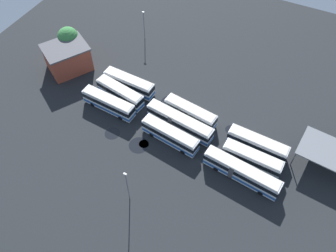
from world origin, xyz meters
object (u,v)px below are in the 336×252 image
(bus_row0_slot2, at_px, (129,83))
(bus_row1_slot1, at_px, (179,122))
(bus_row2_slot1, at_px, (252,159))
(depot_building, at_px, (68,58))
(bus_row2_slot0, at_px, (241,172))
(lamp_post_mid_lot, at_px, (127,186))
(bus_row1_slot0, at_px, (170,135))
(tree_northeast, at_px, (68,38))
(bus_row2_slot2, at_px, (257,144))
(bus_row1_slot2, at_px, (190,113))
(bus_row0_slot1, at_px, (120,93))
(maintenance_shelter, at_px, (330,152))
(bus_row0_slot0, at_px, (109,103))
(lamp_post_near_entrance, at_px, (144,24))

(bus_row0_slot2, relative_size, bus_row1_slot1, 0.81)
(bus_row2_slot1, bearing_deg, depot_building, 172.10)
(bus_row2_slot0, relative_size, lamp_post_mid_lot, 1.67)
(bus_row1_slot1, relative_size, bus_row2_slot1, 1.30)
(bus_row2_slot1, bearing_deg, bus_row0_slot2, 167.53)
(bus_row1_slot0, relative_size, tree_northeast, 1.52)
(bus_row1_slot1, relative_size, tree_northeast, 1.83)
(bus_row1_slot0, distance_m, bus_row2_slot2, 16.43)
(bus_row1_slot0, xyz_separation_m, bus_row2_slot2, (15.51, 5.43, -0.00))
(bus_row1_slot2, bearing_deg, bus_row2_slot2, -5.40)
(bus_row0_slot1, height_order, bus_row1_slot2, same)
(bus_row1_slot2, relative_size, tree_northeast, 1.44)
(bus_row0_slot2, distance_m, lamp_post_mid_lot, 26.34)
(bus_row2_slot0, relative_size, maintenance_shelter, 1.29)
(bus_row0_slot2, relative_size, bus_row1_slot2, 1.03)
(bus_row0_slot0, xyz_separation_m, tree_northeast, (-16.86, 10.27, 3.55))
(depot_building, bearing_deg, bus_row1_slot2, -2.59)
(bus_row0_slot0, distance_m, maintenance_shelter, 42.97)
(bus_row0_slot1, height_order, lamp_post_mid_lot, lamp_post_mid_lot)
(bus_row1_slot0, bearing_deg, bus_row0_slot1, 160.27)
(bus_row0_slot1, relative_size, lamp_post_mid_lot, 1.32)
(bus_row0_slot1, distance_m, lamp_post_mid_lot, 23.68)
(bus_row0_slot0, distance_m, bus_row2_slot1, 30.51)
(bus_row0_slot0, bearing_deg, lamp_post_near_entrance, 101.52)
(bus_row2_slot2, bearing_deg, maintenance_shelter, 11.69)
(lamp_post_mid_lot, bearing_deg, bus_row1_slot0, 86.85)
(maintenance_shelter, distance_m, tree_northeast, 59.47)
(bus_row1_slot0, height_order, bus_row2_slot2, same)
(bus_row0_slot1, xyz_separation_m, bus_row1_slot0, (14.29, -5.13, 0.00))
(bus_row1_slot0, height_order, tree_northeast, tree_northeast)
(bus_row0_slot0, distance_m, lamp_post_mid_lot, 21.32)
(bus_row0_slot2, xyz_separation_m, lamp_post_near_entrance, (-5.67, 16.94, 2.35))
(bus_row0_slot0, distance_m, bus_row0_slot2, 6.89)
(maintenance_shelter, height_order, tree_northeast, tree_northeast)
(maintenance_shelter, bearing_deg, bus_row1_slot2, -177.54)
(bus_row2_slot0, height_order, lamp_post_near_entrance, lamp_post_near_entrance)
(depot_building, distance_m, lamp_post_near_entrance, 19.98)
(bus_row1_slot2, distance_m, maintenance_shelter, 26.53)
(bus_row1_slot0, bearing_deg, bus_row1_slot1, 87.07)
(bus_row0_slot0, xyz_separation_m, bus_row1_slot0, (14.90, -1.60, 0.00))
(bus_row0_slot2, height_order, bus_row1_slot1, same)
(bus_row1_slot0, xyz_separation_m, tree_northeast, (-31.76, 11.87, 3.55))
(bus_row0_slot1, relative_size, bus_row2_slot2, 0.99)
(bus_row0_slot0, height_order, bus_row1_slot2, same)
(bus_row0_slot0, xyz_separation_m, bus_row2_slot2, (30.41, 3.82, -0.00))
(bus_row2_slot1, height_order, lamp_post_near_entrance, lamp_post_near_entrance)
(bus_row0_slot0, bearing_deg, lamp_post_mid_lot, -48.06)
(lamp_post_mid_lot, bearing_deg, depot_building, 142.51)
(bus_row0_slot1, xyz_separation_m, bus_row2_slot0, (29.09, -6.72, 0.00))
(depot_building, height_order, tree_northeast, tree_northeast)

